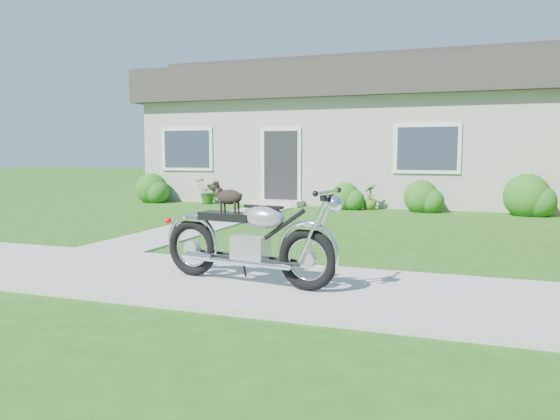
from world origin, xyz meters
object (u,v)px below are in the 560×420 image
Objects in this scene: potted_plant_left at (207,192)px; potted_plant_right at (370,197)px; house at (356,132)px; motorcycle_with_dog at (250,239)px.

potted_plant_left is 4.76m from potted_plant_right.
house reaches higher than potted_plant_right.
motorcycle_with_dog is at bearing -60.07° from potted_plant_left.
house is 5.31m from potted_plant_left.
motorcycle_with_dog reaches higher than potted_plant_left.
house reaches higher than motorcycle_with_dog.
motorcycle_with_dog reaches higher than potted_plant_right.
potted_plant_left is (-3.62, -3.44, -1.79)m from house.
potted_plant_right is at bearing 0.00° from potted_plant_left.
potted_plant_right is at bearing 99.98° from motorcycle_with_dog.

